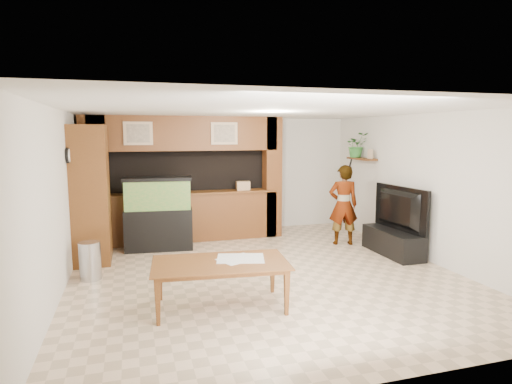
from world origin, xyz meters
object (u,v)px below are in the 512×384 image
object	(u,v)px
television	(394,209)
person	(343,205)
aquarium	(158,214)
dining_table	(221,286)
pantry_cabinet	(91,194)

from	to	relation	value
television	person	xyz separation A→B (m)	(-0.55, 0.94, -0.05)
aquarium	dining_table	distance (m)	3.22
aquarium	person	size ratio (longest dim) A/B	0.87
television	pantry_cabinet	bearing A→B (deg)	73.74
pantry_cabinet	person	xyz separation A→B (m)	(4.80, -0.21, -0.38)
pantry_cabinet	person	size ratio (longest dim) A/B	1.47
pantry_cabinet	aquarium	xyz separation A→B (m)	(1.17, 0.43, -0.50)
pantry_cabinet	aquarium	world-z (taller)	pantry_cabinet
person	aquarium	bearing A→B (deg)	3.75
pantry_cabinet	dining_table	bearing A→B (deg)	-57.17
television	person	size ratio (longest dim) A/B	0.88
pantry_cabinet	television	bearing A→B (deg)	-12.05
pantry_cabinet	person	bearing A→B (deg)	-2.47
aquarium	television	bearing A→B (deg)	-15.21
television	aquarium	bearing A→B (deg)	65.15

